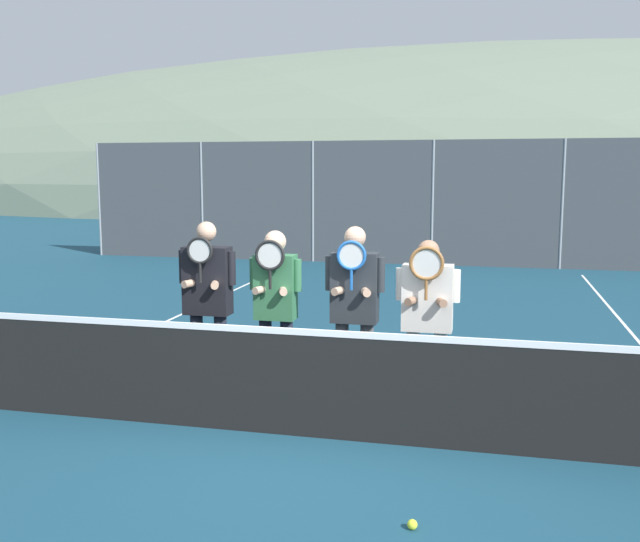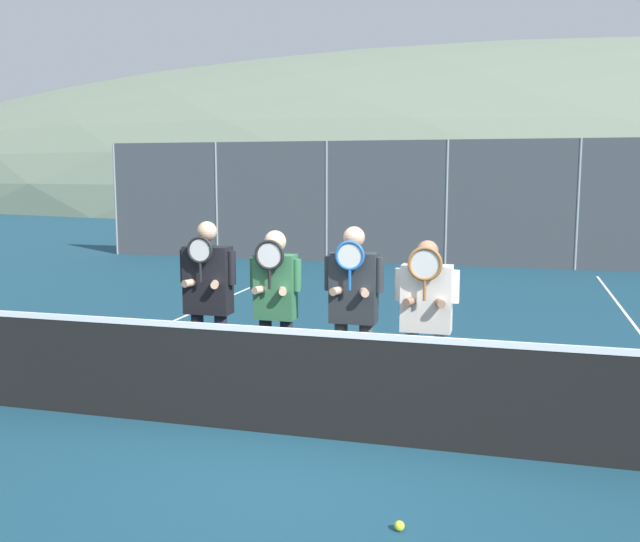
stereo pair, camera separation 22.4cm
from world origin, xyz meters
name	(u,v)px [view 2 (the right image)]	position (x,y,z in m)	size (l,w,h in m)	color
ground_plane	(313,438)	(0.00, 0.00, 0.00)	(120.00, 120.00, 0.00)	navy
hill_distant	(496,198)	(0.00, 57.82, 0.00)	(122.06, 67.81, 23.73)	slate
clubhouse_building	(474,191)	(0.23, 19.46, 1.64)	(16.86, 5.50, 3.24)	beige
fence_back	(446,203)	(0.00, 11.98, 1.55)	(18.39, 0.06, 3.09)	gray
tennis_net	(313,382)	(0.00, 0.00, 0.50)	(9.32, 0.09, 1.07)	gray
court_line_left_sideline	(136,337)	(-3.46, 3.00, 0.00)	(0.05, 16.00, 0.01)	white
player_leftmost	(208,294)	(-1.36, 0.85, 1.08)	(0.61, 0.34, 1.83)	#232838
player_center_left	(275,299)	(-0.67, 0.97, 1.04)	(0.55, 0.34, 1.74)	#232838
player_center_right	(353,302)	(0.16, 0.86, 1.07)	(0.59, 0.34, 1.80)	#56565B
player_rightmost	(426,311)	(0.86, 0.92, 1.01)	(0.61, 0.34, 1.68)	white
car_far_left	(307,219)	(-4.46, 14.95, 0.88)	(4.43, 2.08, 1.71)	slate
car_left_of_center	(486,223)	(0.87, 14.71, 0.87)	(4.54, 2.03, 1.70)	slate
tennis_ball_on_court	(399,526)	(0.99, -1.43, 0.03)	(0.07, 0.07, 0.07)	#CCDB33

